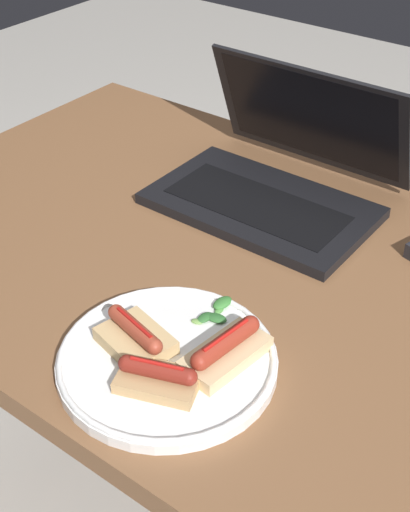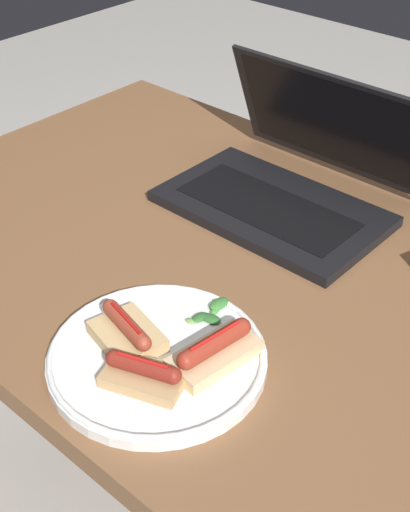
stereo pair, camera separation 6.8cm
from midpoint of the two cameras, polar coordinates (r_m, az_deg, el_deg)
name	(u,v)px [view 2 (the right image)]	position (r m, az deg, el deg)	size (l,w,h in m)	color
desk	(274,320)	(1.10, 7.30, -5.14)	(1.39, 0.79, 0.72)	brown
laptop	(288,183)	(1.21, 8.28, 5.80)	(0.37, 0.30, 0.21)	black
plate	(157,357)	(0.90, -1.69, -8.17)	(0.28, 0.28, 0.02)	white
sausage_toast_left	(127,333)	(0.91, -4.11, -6.20)	(0.11, 0.09, 0.04)	tan
sausage_toast_middle	(214,351)	(0.88, 3.00, -7.66)	(0.07, 0.12, 0.04)	#D6B784
sausage_toast_right	(144,373)	(0.85, -2.64, -9.44)	(0.11, 0.09, 0.04)	tan
salad_pile	(211,311)	(0.96, 2.50, -4.49)	(0.04, 0.07, 0.01)	#387A33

